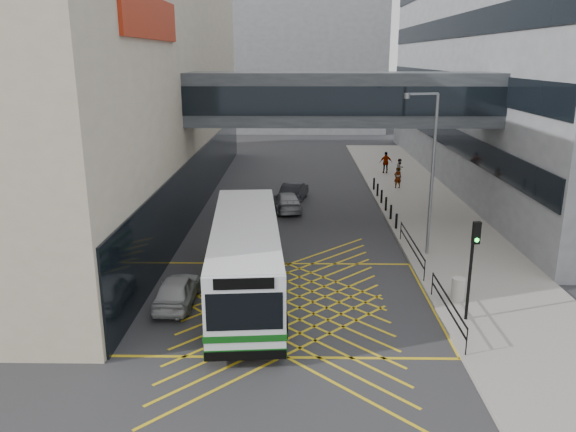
{
  "coord_description": "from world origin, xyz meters",
  "views": [
    {
      "loc": [
        0.42,
        -21.56,
        9.89
      ],
      "look_at": [
        0.0,
        4.0,
        2.6
      ],
      "focal_mm": 35.0,
      "sensor_mm": 36.0,
      "label": 1
    }
  ],
  "objects_px": {
    "bus": "(246,256)",
    "traffic_light": "(473,257)",
    "pedestrian_a": "(398,178)",
    "pedestrian_c": "(386,163)",
    "car_white": "(177,290)",
    "street_lamp": "(430,165)",
    "litter_bin": "(458,289)",
    "pedestrian_b": "(400,168)",
    "car_dark": "(294,191)",
    "car_silver": "(287,201)"
  },
  "relations": [
    {
      "from": "car_dark",
      "to": "pedestrian_b",
      "type": "bearing_deg",
      "value": -128.86
    },
    {
      "from": "traffic_light",
      "to": "pedestrian_b",
      "type": "xyz_separation_m",
      "value": [
        2.0,
        26.32,
        -1.8
      ]
    },
    {
      "from": "car_dark",
      "to": "bus",
      "type": "bearing_deg",
      "value": 94.79
    },
    {
      "from": "bus",
      "to": "traffic_light",
      "type": "relative_size",
      "value": 3.03
    },
    {
      "from": "bus",
      "to": "street_lamp",
      "type": "xyz_separation_m",
      "value": [
        8.65,
        4.99,
        2.99
      ]
    },
    {
      "from": "traffic_light",
      "to": "street_lamp",
      "type": "distance_m",
      "value": 7.82
    },
    {
      "from": "car_silver",
      "to": "pedestrian_b",
      "type": "xyz_separation_m",
      "value": [
        9.2,
        9.9,
        0.29
      ]
    },
    {
      "from": "car_dark",
      "to": "litter_bin",
      "type": "distance_m",
      "value": 18.51
    },
    {
      "from": "bus",
      "to": "pedestrian_a",
      "type": "xyz_separation_m",
      "value": [
        9.85,
        19.91,
        -0.82
      ]
    },
    {
      "from": "car_dark",
      "to": "litter_bin",
      "type": "xyz_separation_m",
      "value": [
        6.89,
        -17.17,
        -0.02
      ]
    },
    {
      "from": "bus",
      "to": "pedestrian_c",
      "type": "distance_m",
      "value": 27.4
    },
    {
      "from": "car_white",
      "to": "street_lamp",
      "type": "bearing_deg",
      "value": -151.98
    },
    {
      "from": "bus",
      "to": "pedestrian_b",
      "type": "relative_size",
      "value": 7.66
    },
    {
      "from": "pedestrian_a",
      "to": "car_dark",
      "type": "bearing_deg",
      "value": 10.7
    },
    {
      "from": "car_silver",
      "to": "litter_bin",
      "type": "xyz_separation_m",
      "value": [
        7.35,
        -14.53,
        -0.02
      ]
    },
    {
      "from": "car_white",
      "to": "pedestrian_a",
      "type": "bearing_deg",
      "value": -120.64
    },
    {
      "from": "street_lamp",
      "to": "pedestrian_b",
      "type": "distance_m",
      "value": 19.25
    },
    {
      "from": "bus",
      "to": "car_dark",
      "type": "bearing_deg",
      "value": 78.6
    },
    {
      "from": "street_lamp",
      "to": "litter_bin",
      "type": "height_order",
      "value": "street_lamp"
    },
    {
      "from": "car_white",
      "to": "litter_bin",
      "type": "distance_m",
      "value": 11.6
    },
    {
      "from": "traffic_light",
      "to": "litter_bin",
      "type": "height_order",
      "value": "traffic_light"
    },
    {
      "from": "street_lamp",
      "to": "pedestrian_c",
      "type": "height_order",
      "value": "street_lamp"
    },
    {
      "from": "bus",
      "to": "car_dark",
      "type": "xyz_separation_m",
      "value": [
        1.93,
        16.5,
        -1.12
      ]
    },
    {
      "from": "pedestrian_a",
      "to": "pedestrian_c",
      "type": "height_order",
      "value": "pedestrian_c"
    },
    {
      "from": "pedestrian_a",
      "to": "pedestrian_c",
      "type": "distance_m",
      "value": 5.67
    },
    {
      "from": "litter_bin",
      "to": "car_white",
      "type": "bearing_deg",
      "value": -178.65
    },
    {
      "from": "bus",
      "to": "car_white",
      "type": "relative_size",
      "value": 2.99
    },
    {
      "from": "car_silver",
      "to": "pedestrian_c",
      "type": "xyz_separation_m",
      "value": [
        8.32,
        11.72,
        0.43
      ]
    },
    {
      "from": "pedestrian_c",
      "to": "traffic_light",
      "type": "bearing_deg",
      "value": 85.29
    },
    {
      "from": "street_lamp",
      "to": "litter_bin",
      "type": "xyz_separation_m",
      "value": [
        0.18,
        -5.67,
        -4.13
      ]
    },
    {
      "from": "litter_bin",
      "to": "pedestrian_a",
      "type": "relative_size",
      "value": 0.6
    },
    {
      "from": "street_lamp",
      "to": "pedestrian_a",
      "type": "distance_m",
      "value": 15.45
    },
    {
      "from": "car_dark",
      "to": "traffic_light",
      "type": "xyz_separation_m",
      "value": [
        6.74,
        -19.06,
        2.08
      ]
    },
    {
      "from": "car_dark",
      "to": "litter_bin",
      "type": "relative_size",
      "value": 4.42
    },
    {
      "from": "litter_bin",
      "to": "pedestrian_b",
      "type": "bearing_deg",
      "value": 85.66
    },
    {
      "from": "car_white",
      "to": "pedestrian_a",
      "type": "height_order",
      "value": "pedestrian_a"
    },
    {
      "from": "bus",
      "to": "car_silver",
      "type": "relative_size",
      "value": 2.86
    },
    {
      "from": "car_white",
      "to": "litter_bin",
      "type": "relative_size",
      "value": 4.21
    },
    {
      "from": "pedestrian_b",
      "to": "traffic_light",
      "type": "bearing_deg",
      "value": -125.98
    },
    {
      "from": "car_dark",
      "to": "car_silver",
      "type": "xyz_separation_m",
      "value": [
        -0.46,
        -2.64,
        -0.01
      ]
    },
    {
      "from": "car_dark",
      "to": "pedestrian_a",
      "type": "xyz_separation_m",
      "value": [
        7.92,
        3.41,
        0.3
      ]
    },
    {
      "from": "street_lamp",
      "to": "litter_bin",
      "type": "bearing_deg",
      "value": -103.25
    },
    {
      "from": "car_dark",
      "to": "traffic_light",
      "type": "distance_m",
      "value": 20.33
    },
    {
      "from": "car_white",
      "to": "pedestrian_b",
      "type": "bearing_deg",
      "value": -118.04
    },
    {
      "from": "litter_bin",
      "to": "pedestrian_a",
      "type": "distance_m",
      "value": 20.62
    },
    {
      "from": "car_dark",
      "to": "car_silver",
      "type": "distance_m",
      "value": 2.68
    },
    {
      "from": "car_white",
      "to": "traffic_light",
      "type": "bearing_deg",
      "value": 172.51
    },
    {
      "from": "pedestrian_b",
      "to": "pedestrian_c",
      "type": "height_order",
      "value": "pedestrian_c"
    },
    {
      "from": "car_white",
      "to": "pedestrian_c",
      "type": "height_order",
      "value": "pedestrian_c"
    },
    {
      "from": "bus",
      "to": "street_lamp",
      "type": "bearing_deg",
      "value": 25.27
    }
  ]
}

